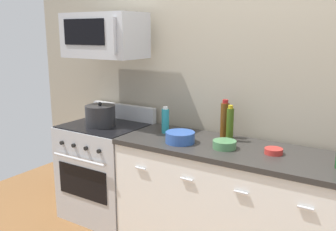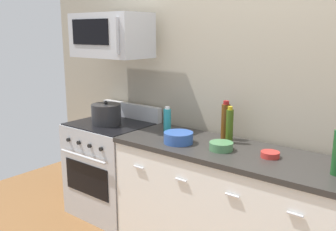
{
  "view_description": "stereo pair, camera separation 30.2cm",
  "coord_description": "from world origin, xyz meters",
  "views": [
    {
      "loc": [
        1.03,
        -2.54,
        1.78
      ],
      "look_at": [
        -0.55,
        -0.05,
        1.11
      ],
      "focal_mm": 39.43,
      "sensor_mm": 36.0,
      "label": 1
    },
    {
      "loc": [
        1.28,
        -2.37,
        1.78
      ],
      "look_at": [
        -0.55,
        -0.05,
        1.11
      ],
      "focal_mm": 39.43,
      "sensor_mm": 36.0,
      "label": 2
    }
  ],
  "objects": [
    {
      "name": "stockpot",
      "position": [
        -1.29,
        -0.05,
        1.02
      ],
      "size": [
        0.28,
        0.28,
        0.23
      ],
      "color": "#262628",
      "rests_on": "range_oven"
    },
    {
      "name": "bowl_blue_mixing",
      "position": [
        -0.4,
        -0.11,
        0.97
      ],
      "size": [
        0.23,
        0.23,
        0.09
      ],
      "color": "#2D519E",
      "rests_on": "countertop_slab"
    },
    {
      "name": "bowl_red_small",
      "position": [
        0.32,
        0.01,
        0.94
      ],
      "size": [
        0.13,
        0.13,
        0.04
      ],
      "color": "#B72D28",
      "rests_on": "countertop_slab"
    },
    {
      "name": "bowl_green_glaze",
      "position": [
        -0.04,
        -0.06,
        0.95
      ],
      "size": [
        0.18,
        0.18,
        0.06
      ],
      "color": "#477A4C",
      "rests_on": "countertop_slab"
    },
    {
      "name": "back_wall",
      "position": [
        0.0,
        0.41,
        1.35
      ],
      "size": [
        4.93,
        0.1,
        2.7
      ],
      "primitive_type": "cube",
      "color": "#9E937F",
      "rests_on": "ground_plane"
    },
    {
      "name": "bottle_dish_soap",
      "position": [
        -0.65,
        0.08,
        1.03
      ],
      "size": [
        0.07,
        0.07,
        0.23
      ],
      "color": "teal",
      "rests_on": "countertop_slab"
    },
    {
      "name": "bottle_wine_amber",
      "position": [
        -0.16,
        0.22,
        1.07
      ],
      "size": [
        0.07,
        0.07,
        0.32
      ],
      "color": "#59330F",
      "rests_on": "countertop_slab"
    },
    {
      "name": "bottle_olive_oil",
      "position": [
        -0.08,
        0.14,
        1.06
      ],
      "size": [
        0.06,
        0.06,
        0.3
      ],
      "color": "#385114",
      "rests_on": "countertop_slab"
    },
    {
      "name": "counter_unit",
      "position": [
        0.0,
        -0.0,
        0.46
      ],
      "size": [
        1.84,
        0.66,
        0.92
      ],
      "color": "white",
      "rests_on": "ground_plane"
    },
    {
      "name": "microwave",
      "position": [
        -1.29,
        0.05,
        1.75
      ],
      "size": [
        0.74,
        0.44,
        0.4
      ],
      "color": "#B7BABF"
    },
    {
      "name": "range_oven",
      "position": [
        -1.29,
        0.0,
        0.47
      ],
      "size": [
        0.76,
        0.69,
        1.07
      ],
      "color": "#B7BABF",
      "rests_on": "ground_plane"
    }
  ]
}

